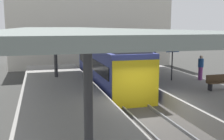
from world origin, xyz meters
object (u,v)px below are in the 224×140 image
platform_bench (218,82)px  passenger_near_bench (201,67)px  commuter_train (109,66)px  platform_sign (172,56)px

platform_bench → passenger_near_bench: size_ratio=0.85×
commuter_train → passenger_near_bench: bearing=-30.4°
passenger_near_bench → platform_bench: bearing=-104.3°
commuter_train → platform_sign: (3.54, -2.87, 0.90)m
commuter_train → passenger_near_bench: (5.49, -3.22, 0.13)m
platform_sign → passenger_near_bench: size_ratio=1.34×
platform_sign → passenger_near_bench: 2.12m
platform_sign → platform_bench: bearing=-68.3°
commuter_train → platform_bench: 7.67m
platform_bench → passenger_near_bench: (0.71, 2.77, 0.39)m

